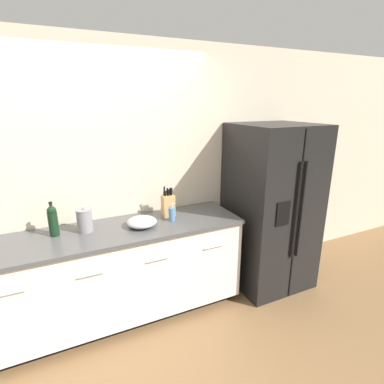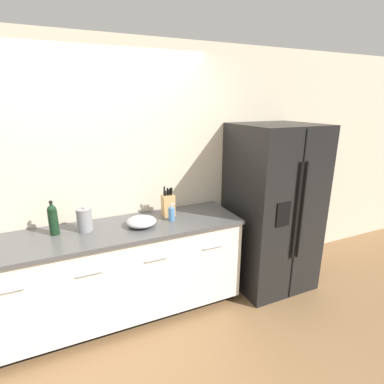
{
  "view_description": "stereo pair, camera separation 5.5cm",
  "coord_description": "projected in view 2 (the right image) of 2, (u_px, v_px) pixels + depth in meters",
  "views": [
    {
      "loc": [
        -0.23,
        -1.85,
        2.04
      ],
      "look_at": [
        0.97,
        0.68,
        1.18
      ],
      "focal_mm": 28.0,
      "sensor_mm": 36.0,
      "label": 1
    },
    {
      "loc": [
        -0.18,
        -1.88,
        2.04
      ],
      "look_at": [
        0.97,
        0.68,
        1.18
      ],
      "focal_mm": 28.0,
      "sensor_mm": 36.0,
      "label": 2
    }
  ],
  "objects": [
    {
      "name": "knife_block",
      "position": [
        168.0,
        205.0,
        2.98
      ],
      "size": [
        0.12,
        0.1,
        0.31
      ],
      "color": "tan",
      "rests_on": "counter_unit"
    },
    {
      "name": "ground_plane",
      "position": [
        113.0,
        377.0,
        2.3
      ],
      "size": [
        14.0,
        14.0,
        0.0
      ],
      "primitive_type": "plane",
      "color": "olive"
    },
    {
      "name": "refrigerator",
      "position": [
        272.0,
        208.0,
        3.31
      ],
      "size": [
        0.84,
        0.81,
        1.82
      ],
      "color": "black",
      "rests_on": "ground_plane"
    },
    {
      "name": "wine_bottle",
      "position": [
        53.0,
        219.0,
        2.55
      ],
      "size": [
        0.08,
        0.08,
        0.3
      ],
      "color": "black",
      "rests_on": "counter_unit"
    },
    {
      "name": "steel_canister",
      "position": [
        85.0,
        220.0,
        2.64
      ],
      "size": [
        0.14,
        0.14,
        0.22
      ],
      "color": "gray",
      "rests_on": "counter_unit"
    },
    {
      "name": "counter_unit",
      "position": [
        119.0,
        273.0,
        2.84
      ],
      "size": [
        2.35,
        0.64,
        0.93
      ],
      "color": "black",
      "rests_on": "ground_plane"
    },
    {
      "name": "wall_back",
      "position": [
        83.0,
        183.0,
        2.82
      ],
      "size": [
        10.0,
        0.05,
        2.6
      ],
      "color": "beige",
      "rests_on": "ground_plane"
    },
    {
      "name": "mixing_bowl",
      "position": [
        141.0,
        221.0,
        2.75
      ],
      "size": [
        0.27,
        0.27,
        0.09
      ],
      "color": "#A3A3A5",
      "rests_on": "counter_unit"
    },
    {
      "name": "soap_dispenser",
      "position": [
        172.0,
        214.0,
        2.87
      ],
      "size": [
        0.07,
        0.06,
        0.17
      ],
      "color": "#4C7FB2",
      "rests_on": "counter_unit"
    }
  ]
}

